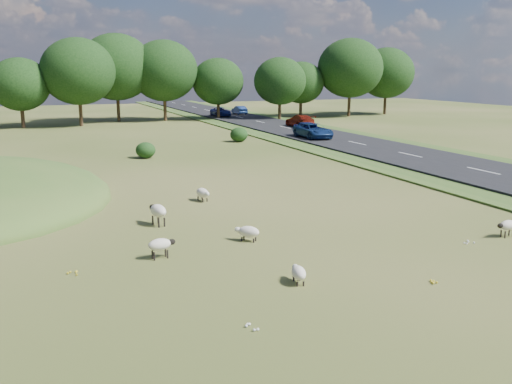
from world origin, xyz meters
The scene contains 15 objects.
ground centered at (0.00, 20.00, 0.00)m, with size 160.00×160.00×0.00m, color #344B17.
road centered at (20.00, 30.00, 0.12)m, with size 8.00×150.00×0.25m, color black.
treeline centered at (-1.06, 55.44, 6.57)m, with size 96.28×14.66×11.70m.
shrubs centered at (-2.01, 27.54, 0.69)m, with size 29.20×8.84×1.41m.
sheep_0 centered at (0.23, 7.27, 0.44)m, with size 0.70×1.24×0.69m.
sheep_1 centered at (10.16, -3.91, 0.51)m, with size 1.02×0.50×0.73m.
sheep_2 centered at (-0.26, -5.48, 0.37)m, with size 0.60×1.05×0.59m.
sheep_3 centered at (-3.91, -1.32, 0.54)m, with size 1.09×0.57×0.77m.
sheep_4 centered at (-3.02, 3.31, 0.67)m, with size 0.82×1.39×0.96m.
sheep_5 centered at (-0.12, -0.46, 0.40)m, with size 1.02×1.00×0.63m.
car_0 centered at (18.10, 58.73, 0.88)m, with size 2.09×4.53×1.26m, color navy.
car_1 centered at (21.90, 40.01, 0.97)m, with size 2.01×4.94×1.43m, color maroon.
car_2 centered at (21.90, 61.14, 0.88)m, with size 1.33×3.80×1.25m, color navy.
car_3 centered at (18.10, 30.21, 1.01)m, with size 1.80×4.48×1.53m, color navy.
car_4 centered at (18.10, 29.08, 0.96)m, with size 2.36×5.11×1.42m, color navy.
Camera 1 is at (-8.05, -21.39, 6.84)m, focal length 40.00 mm.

